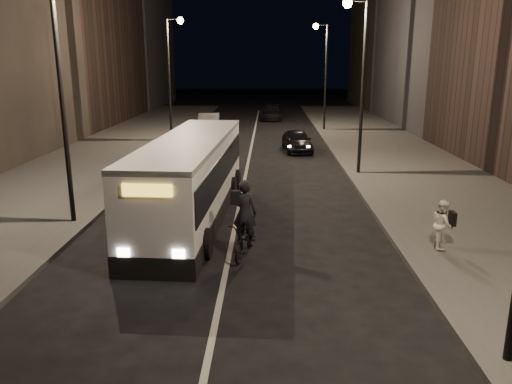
# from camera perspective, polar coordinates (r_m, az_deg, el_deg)

# --- Properties ---
(ground) EXTENTS (180.00, 180.00, 0.00)m
(ground) POSITION_cam_1_polar(r_m,az_deg,el_deg) (13.52, -3.54, -9.39)
(ground) COLOR black
(ground) RESTS_ON ground
(sidewalk_right) EXTENTS (7.00, 70.00, 0.16)m
(sidewalk_right) POSITION_cam_1_polar(r_m,az_deg,el_deg) (27.83, 16.79, 2.88)
(sidewalk_right) COLOR #3C3B39
(sidewalk_right) RESTS_ON ground
(sidewalk_left) EXTENTS (7.00, 70.00, 0.16)m
(sidewalk_left) POSITION_cam_1_polar(r_m,az_deg,el_deg) (28.52, -18.35, 3.03)
(sidewalk_left) COLOR #3C3B39
(sidewalk_left) RESTS_ON ground
(streetlight_right_mid) EXTENTS (1.20, 0.44, 8.12)m
(streetlight_right_mid) POSITION_cam_1_polar(r_m,az_deg,el_deg) (24.64, 11.61, 14.13)
(streetlight_right_mid) COLOR black
(streetlight_right_mid) RESTS_ON sidewalk_right
(streetlight_right_far) EXTENTS (1.20, 0.44, 8.12)m
(streetlight_right_far) POSITION_cam_1_polar(r_m,az_deg,el_deg) (40.50, 7.64, 14.45)
(streetlight_right_far) COLOR black
(streetlight_right_far) RESTS_ON sidewalk_right
(streetlight_left_near) EXTENTS (1.20, 0.44, 8.12)m
(streetlight_left_near) POSITION_cam_1_polar(r_m,az_deg,el_deg) (17.52, -20.80, 13.32)
(streetlight_left_near) COLOR black
(streetlight_left_near) RESTS_ON sidewalk_left
(streetlight_left_far) EXTENTS (1.20, 0.44, 8.12)m
(streetlight_left_far) POSITION_cam_1_polar(r_m,az_deg,el_deg) (34.88, -9.53, 14.34)
(streetlight_left_far) COLOR black
(streetlight_left_far) RESTS_ON sidewalk_left
(city_bus) EXTENTS (2.94, 10.92, 2.91)m
(city_bus) POSITION_cam_1_polar(r_m,az_deg,el_deg) (17.90, -7.38, 1.95)
(city_bus) COLOR white
(city_bus) RESTS_ON ground
(cyclist_on_bicycle) EXTENTS (1.08, 2.11, 2.32)m
(cyclist_on_bicycle) POSITION_cam_1_polar(r_m,az_deg,el_deg) (14.44, -1.26, -4.44)
(cyclist_on_bicycle) COLOR black
(cyclist_on_bicycle) RESTS_ON ground
(pedestrian_woman) EXTENTS (0.63, 0.77, 1.47)m
(pedestrian_woman) POSITION_cam_1_polar(r_m,az_deg,el_deg) (15.61, 20.54, -3.46)
(pedestrian_woman) COLOR silver
(pedestrian_woman) RESTS_ON sidewalk_right
(car_near) EXTENTS (2.00, 4.11, 1.35)m
(car_near) POSITION_cam_1_polar(r_m,az_deg,el_deg) (31.39, 4.71, 5.87)
(car_near) COLOR black
(car_near) RESTS_ON ground
(car_mid) EXTENTS (2.02, 4.76, 1.53)m
(car_mid) POSITION_cam_1_polar(r_m,az_deg,el_deg) (40.30, -5.36, 7.96)
(car_mid) COLOR #403F42
(car_mid) RESTS_ON ground
(car_far) EXTENTS (2.26, 4.96, 1.41)m
(car_far) POSITION_cam_1_polar(r_m,az_deg,el_deg) (48.52, 1.86, 9.10)
(car_far) COLOR black
(car_far) RESTS_ON ground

